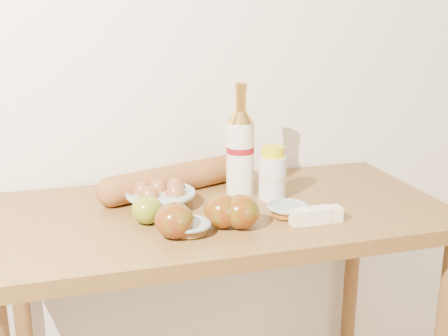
{
  "coord_description": "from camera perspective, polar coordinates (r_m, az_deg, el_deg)",
  "views": [
    {
      "loc": [
        -0.38,
        -0.17,
        1.42
      ],
      "look_at": [
        0.0,
        1.15,
        1.02
      ],
      "focal_mm": 45.0,
      "sensor_mm": 36.0,
      "label": 1
    }
  ],
  "objects": [
    {
      "name": "back_wall",
      "position": [
        1.73,
        -3.39,
        12.23
      ],
      "size": [
        3.5,
        0.02,
        2.6
      ],
      "primitive_type": "cube",
      "color": "white",
      "rests_on": "ground"
    },
    {
      "name": "table",
      "position": [
        1.54,
        -0.31,
        -8.4
      ],
      "size": [
        1.2,
        0.6,
        0.9
      ],
      "color": "olive",
      "rests_on": "ground"
    },
    {
      "name": "bourbon_bottle",
      "position": [
        1.57,
        1.66,
        1.81
      ],
      "size": [
        0.09,
        0.09,
        0.32
      ],
      "rotation": [
        0.0,
        0.0,
        0.19
      ],
      "color": "beige",
      "rests_on": "table"
    },
    {
      "name": "cream_bottle",
      "position": [
        1.56,
        4.95,
        -0.69
      ],
      "size": [
        0.1,
        0.1,
        0.15
      ],
      "rotation": [
        0.0,
        0.0,
        0.32
      ],
      "color": "silver",
      "rests_on": "table"
    },
    {
      "name": "egg_bowl",
      "position": [
        1.51,
        -6.47,
        -2.86
      ],
      "size": [
        0.2,
        0.2,
        0.07
      ],
      "rotation": [
        0.0,
        0.0,
        0.05
      ],
      "color": "#9AA8A1",
      "rests_on": "table"
    },
    {
      "name": "baguette",
      "position": [
        1.62,
        -4.88,
        -1.06
      ],
      "size": [
        0.49,
        0.25,
        0.08
      ],
      "rotation": [
        0.0,
        0.0,
        0.36
      ],
      "color": "#A86833",
      "rests_on": "table"
    },
    {
      "name": "apple_yellowgreen",
      "position": [
        1.4,
        -7.84,
        -4.23
      ],
      "size": [
        0.1,
        0.1,
        0.07
      ],
      "rotation": [
        0.0,
        0.0,
        -0.41
      ],
      "color": "olive",
      "rests_on": "table"
    },
    {
      "name": "apple_redgreen_front",
      "position": [
        1.31,
        -5.08,
        -5.33
      ],
      "size": [
        0.11,
        0.11,
        0.08
      ],
      "rotation": [
        0.0,
        0.0,
        -0.22
      ],
      "color": "maroon",
      "rests_on": "table"
    },
    {
      "name": "apple_redgreen_right",
      "position": [
        1.36,
        -0.16,
        -4.4
      ],
      "size": [
        0.1,
        0.1,
        0.08
      ],
      "rotation": [
        0.0,
        0.0,
        0.1
      ],
      "color": "maroon",
      "rests_on": "table"
    },
    {
      "name": "sugar_bowl",
      "position": [
        1.33,
        -3.54,
        -6.06
      ],
      "size": [
        0.13,
        0.13,
        0.03
      ],
      "rotation": [
        0.0,
        0.0,
        -0.35
      ],
      "color": "gray",
      "rests_on": "table"
    },
    {
      "name": "syrup_bowl",
      "position": [
        1.45,
        6.48,
        -4.26
      ],
      "size": [
        0.14,
        0.14,
        0.03
      ],
      "rotation": [
        0.0,
        0.0,
        0.38
      ],
      "color": "#8F9C96",
      "rests_on": "table"
    },
    {
      "name": "butter_stick",
      "position": [
        1.41,
        9.33,
        -4.78
      ],
      "size": [
        0.13,
        0.04,
        0.04
      ],
      "rotation": [
        0.0,
        0.0,
        0.01
      ],
      "color": "beige",
      "rests_on": "table"
    },
    {
      "name": "apple_extra",
      "position": [
        1.36,
        1.71,
        -4.45
      ],
      "size": [
        0.1,
        0.1,
        0.08
      ],
      "rotation": [
        0.0,
        0.0,
        0.1
      ],
      "color": "maroon",
      "rests_on": "table"
    }
  ]
}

